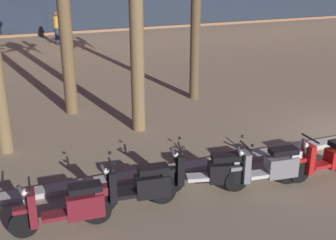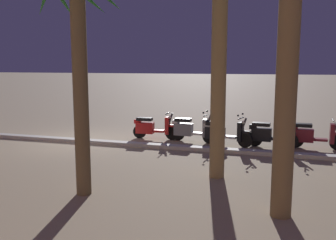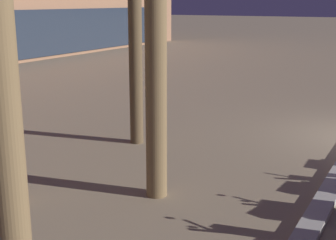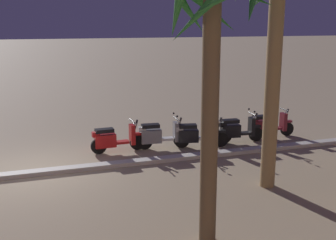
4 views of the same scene
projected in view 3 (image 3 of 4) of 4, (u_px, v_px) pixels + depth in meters
The scene contains 0 objects.
Camera 3 is at (-12.69, -0.96, 3.46)m, focal length 50.10 mm.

